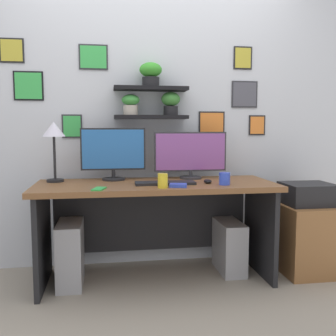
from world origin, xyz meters
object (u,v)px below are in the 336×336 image
object	(u,v)px
cell_phone	(99,189)
computer_tower_right	(229,246)
monitor_left	(113,152)
coffee_mug	(225,179)
keyboard	(165,183)
pen_cup	(163,181)
scissors_tray	(178,185)
printer	(308,194)
computer_mouse	(208,181)
computer_tower_left	(70,254)
monitor_right	(191,154)
drawer_cabinet	(306,238)
desk	(155,208)
desk_lamp	(54,135)

from	to	relation	value
cell_phone	computer_tower_right	world-z (taller)	cell_phone
monitor_left	coffee_mug	xyz separation A→B (m)	(0.80, -0.39, -0.18)
keyboard	cell_phone	size ratio (longest dim) A/B	3.14
cell_phone	pen_cup	distance (m)	0.44
scissors_tray	printer	world-z (taller)	scissors_tray
computer_mouse	computer_tower_left	world-z (taller)	computer_mouse
printer	computer_tower_right	bearing A→B (deg)	171.22
pen_cup	monitor_right	bearing A→B (deg)	57.45
coffee_mug	drawer_cabinet	distance (m)	0.92
keyboard	computer_tower_left	bearing A→B (deg)	173.22
monitor_right	computer_tower_left	size ratio (longest dim) A/B	1.27
coffee_mug	computer_tower_right	world-z (taller)	coffee_mug
desk	coffee_mug	xyz separation A→B (m)	(0.48, -0.23, 0.25)
drawer_cabinet	computer_tower_right	xyz separation A→B (m)	(-0.62, 0.10, -0.07)
printer	scissors_tray	bearing A→B (deg)	-169.18
scissors_tray	computer_tower_right	xyz separation A→B (m)	(0.48, 0.30, -0.56)
keyboard	coffee_mug	xyz separation A→B (m)	(0.42, -0.09, 0.04)
cell_phone	computer_tower_right	xyz separation A→B (m)	(1.03, 0.33, -0.55)
drawer_cabinet	computer_tower_left	world-z (taller)	drawer_cabinet
desk	monitor_left	bearing A→B (deg)	152.86
computer_tower_left	computer_tower_right	distance (m)	1.25
monitor_right	keyboard	distance (m)	0.44
pen_cup	drawer_cabinet	distance (m)	1.34
monitor_right	computer_tower_right	distance (m)	0.81
monitor_right	keyboard	bearing A→B (deg)	-130.15
monitor_left	printer	size ratio (longest dim) A/B	1.33
computer_mouse	cell_phone	world-z (taller)	computer_mouse
pen_cup	coffee_mug	bearing A→B (deg)	9.13
monitor_left	pen_cup	bearing A→B (deg)	-54.55
pen_cup	printer	bearing A→B (deg)	10.69
pen_cup	printer	distance (m)	1.24
desk_lamp	printer	xyz separation A→B (m)	(1.98, -0.20, -0.47)
pen_cup	keyboard	bearing A→B (deg)	75.65
pen_cup	drawer_cabinet	size ratio (longest dim) A/B	0.18
desk	desk_lamp	size ratio (longest dim) A/B	3.90
monitor_left	computer_mouse	xyz separation A→B (m)	(0.69, -0.29, -0.21)
monitor_right	drawer_cabinet	bearing A→B (deg)	-14.41
pen_cup	drawer_cabinet	bearing A→B (deg)	10.69
computer_mouse	cell_phone	bearing A→B (deg)	-167.65
pen_cup	cell_phone	bearing A→B (deg)	-179.34
desk	coffee_mug	world-z (taller)	coffee_mug
printer	monitor_left	bearing A→B (deg)	171.33
scissors_tray	drawer_cabinet	bearing A→B (deg)	10.82
cell_phone	pen_cup	size ratio (longest dim) A/B	1.40
pen_cup	scissors_tray	bearing A→B (deg)	9.42
monitor_right	computer_tower_left	xyz separation A→B (m)	(-0.95, -0.22, -0.71)
monitor_left	computer_tower_left	world-z (taller)	monitor_left
keyboard	scissors_tray	distance (m)	0.16
monitor_left	keyboard	size ratio (longest dim) A/B	1.15
monitor_left	scissors_tray	xyz separation A→B (m)	(0.44, -0.44, -0.21)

